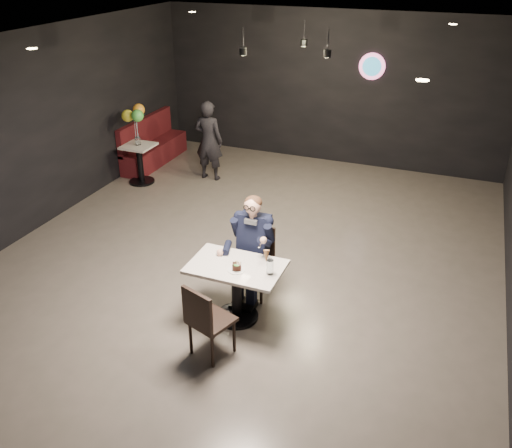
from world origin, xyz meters
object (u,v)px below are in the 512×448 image
at_px(main_table, 237,292).
at_px(chair_near, 212,319).
at_px(balloon_vase, 138,141).
at_px(passerby, 209,141).
at_px(seated_man, 254,246).
at_px(side_table, 140,166).
at_px(booth_bench, 154,141).
at_px(sundae_glass, 270,267).
at_px(chair_far, 254,263).

distance_m(main_table, chair_near, 0.68).
height_order(balloon_vase, passerby, passerby).
distance_m(seated_man, side_table, 4.30).
relative_size(chair_near, booth_bench, 0.49).
height_order(booth_bench, passerby, passerby).
xyz_separation_m(sundae_glass, balloon_vase, (-3.80, 3.22, -0.01)).
bearing_deg(side_table, main_table, -43.50).
xyz_separation_m(seated_man, balloon_vase, (-3.37, 2.65, 0.11)).
bearing_deg(passerby, chair_far, 123.43).
relative_size(chair_far, balloon_vase, 6.09).
distance_m(main_table, seated_man, 0.65).
bearing_deg(sundae_glass, main_table, 177.08).
height_order(sundae_glass, balloon_vase, sundae_glass).
bearing_deg(booth_bench, main_table, -48.83).
xyz_separation_m(balloon_vase, passerby, (1.13, 0.67, -0.06)).
height_order(chair_far, side_table, chair_far).
relative_size(main_table, sundae_glass, 6.13).
distance_m(chair_far, balloon_vase, 4.30).
bearing_deg(side_table, chair_near, -49.00).
bearing_deg(booth_bench, balloon_vase, -73.30).
xyz_separation_m(chair_near, balloon_vase, (-3.37, 3.88, 0.37)).
bearing_deg(chair_far, seated_man, 0.00).
xyz_separation_m(side_table, passerby, (1.13, 0.67, 0.42)).
height_order(main_table, balloon_vase, balloon_vase).
bearing_deg(balloon_vase, seated_man, -38.16).
relative_size(chair_far, seated_man, 0.64).
relative_size(chair_near, seated_man, 0.64).
height_order(seated_man, side_table, seated_man).
xyz_separation_m(chair_far, chair_near, (0.00, -1.23, 0.00)).
relative_size(chair_far, passerby, 0.60).
xyz_separation_m(side_table, balloon_vase, (0.00, 0.00, 0.48)).
height_order(sundae_glass, passerby, passerby).
bearing_deg(sundae_glass, chair_far, 126.86).
distance_m(seated_man, sundae_glass, 0.72).
bearing_deg(side_table, passerby, 30.85).
relative_size(chair_far, side_table, 1.34).
xyz_separation_m(chair_far, sundae_glass, (0.43, -0.57, 0.38)).
distance_m(chair_far, chair_near, 1.23).
xyz_separation_m(sundae_glass, side_table, (-3.80, 3.22, -0.50)).
bearing_deg(seated_man, sundae_glass, -53.14).
xyz_separation_m(main_table, balloon_vase, (-3.37, 3.20, 0.45)).
height_order(side_table, passerby, passerby).
bearing_deg(side_table, booth_bench, 106.70).
relative_size(main_table, passerby, 0.72).
bearing_deg(balloon_vase, side_table, 0.00).
height_order(seated_man, booth_bench, seated_man).
bearing_deg(main_table, seated_man, 90.00).
bearing_deg(balloon_vase, chair_near, -49.00).
xyz_separation_m(seated_man, passerby, (-2.25, 3.32, 0.04)).
xyz_separation_m(main_table, booth_bench, (-3.67, 4.20, 0.10)).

